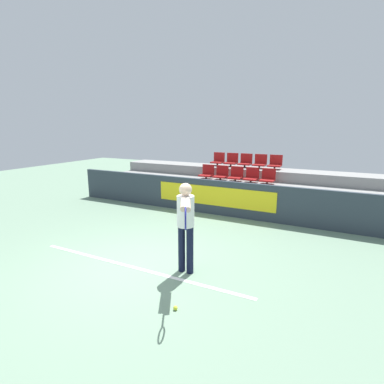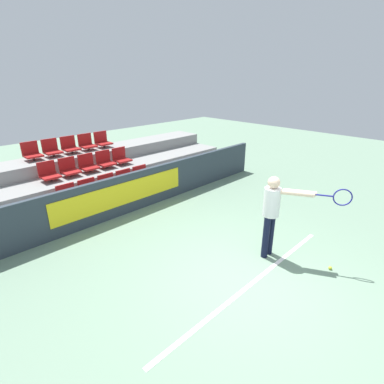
% 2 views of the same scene
% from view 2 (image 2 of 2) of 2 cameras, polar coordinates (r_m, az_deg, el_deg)
% --- Properties ---
extents(ground_plane, '(30.00, 30.00, 0.00)m').
position_cam_2_polar(ground_plane, '(5.68, 10.74, -16.26)').
color(ground_plane, gray).
extents(court_baseline, '(4.74, 0.08, 0.01)m').
position_cam_2_polar(court_baseline, '(5.64, 11.49, -16.57)').
color(court_baseline, white).
rests_on(court_baseline, ground).
extents(barrier_wall, '(10.46, 0.14, 1.06)m').
position_cam_2_polar(barrier_wall, '(7.93, -12.84, -0.46)').
color(barrier_wall, '#2D3842').
rests_on(barrier_wall, ground).
extents(bleacher_tier_front, '(10.06, 1.08, 0.37)m').
position_cam_2_polar(bleacher_tier_front, '(8.56, -14.90, -1.49)').
color(bleacher_tier_front, gray).
rests_on(bleacher_tier_front, ground).
extents(bleacher_tier_middle, '(10.06, 1.08, 0.74)m').
position_cam_2_polar(bleacher_tier_middle, '(9.39, -18.40, 1.42)').
color(bleacher_tier_middle, gray).
rests_on(bleacher_tier_middle, ground).
extents(bleacher_tier_back, '(10.06, 1.08, 1.11)m').
position_cam_2_polar(bleacher_tier_back, '(10.27, -21.32, 3.83)').
color(bleacher_tier_back, gray).
rests_on(bleacher_tier_back, ground).
extents(stadium_chair_0, '(0.46, 0.44, 0.51)m').
position_cam_2_polar(stadium_chair_0, '(8.08, -22.48, -0.87)').
color(stadium_chair_0, '#333333').
rests_on(stadium_chair_0, bleacher_tier_front).
extents(stadium_chair_1, '(0.46, 0.44, 0.51)m').
position_cam_2_polar(stadium_chair_1, '(8.29, -18.95, 0.18)').
color(stadium_chair_1, '#333333').
rests_on(stadium_chair_1, bleacher_tier_front).
extents(stadium_chair_2, '(0.46, 0.44, 0.51)m').
position_cam_2_polar(stadium_chair_2, '(8.52, -15.60, 1.18)').
color(stadium_chair_2, '#333333').
rests_on(stadium_chair_2, bleacher_tier_front).
extents(stadium_chair_3, '(0.46, 0.44, 0.51)m').
position_cam_2_polar(stadium_chair_3, '(8.79, -12.45, 2.11)').
color(stadium_chair_3, '#333333').
rests_on(stadium_chair_3, bleacher_tier_front).
extents(stadium_chair_4, '(0.46, 0.44, 0.51)m').
position_cam_2_polar(stadium_chair_4, '(9.08, -9.48, 2.98)').
color(stadium_chair_4, '#333333').
rests_on(stadium_chair_4, bleacher_tier_front).
extents(stadium_chair_5, '(0.46, 0.44, 0.51)m').
position_cam_2_polar(stadium_chair_5, '(8.93, -25.62, 3.23)').
color(stadium_chair_5, '#333333').
rests_on(stadium_chair_5, bleacher_tier_middle).
extents(stadium_chair_6, '(0.46, 0.44, 0.51)m').
position_cam_2_polar(stadium_chair_6, '(9.11, -22.34, 4.11)').
color(stadium_chair_6, '#333333').
rests_on(stadium_chair_6, bleacher_tier_middle).
extents(stadium_chair_7, '(0.46, 0.44, 0.51)m').
position_cam_2_polar(stadium_chair_7, '(9.33, -19.19, 4.93)').
color(stadium_chair_7, '#333333').
rests_on(stadium_chair_7, bleacher_tier_middle).
extents(stadium_chair_8, '(0.46, 0.44, 0.51)m').
position_cam_2_polar(stadium_chair_8, '(9.57, -16.19, 5.69)').
color(stadium_chair_8, '#333333').
rests_on(stadium_chair_8, bleacher_tier_middle).
extents(stadium_chair_9, '(0.46, 0.44, 0.51)m').
position_cam_2_polar(stadium_chair_9, '(9.84, -13.34, 6.40)').
color(stadium_chair_9, '#333333').
rests_on(stadium_chair_9, bleacher_tier_middle).
extents(stadium_chair_10, '(0.46, 0.44, 0.51)m').
position_cam_2_polar(stadium_chair_10, '(9.83, -28.21, 6.60)').
color(stadium_chair_10, '#333333').
rests_on(stadium_chair_10, bleacher_tier_back).
extents(stadium_chair_11, '(0.46, 0.44, 0.51)m').
position_cam_2_polar(stadium_chair_11, '(10.00, -25.16, 7.34)').
color(stadium_chair_11, '#333333').
rests_on(stadium_chair_11, bleacher_tier_back).
extents(stadium_chair_12, '(0.46, 0.44, 0.51)m').
position_cam_2_polar(stadium_chair_12, '(10.20, -22.22, 8.04)').
color(stadium_chair_12, '#333333').
rests_on(stadium_chair_12, bleacher_tier_back).
extents(stadium_chair_13, '(0.46, 0.44, 0.51)m').
position_cam_2_polar(stadium_chair_13, '(10.42, -19.38, 8.69)').
color(stadium_chair_13, '#333333').
rests_on(stadium_chair_13, bleacher_tier_back).
extents(stadium_chair_14, '(0.46, 0.44, 0.51)m').
position_cam_2_polar(stadium_chair_14, '(10.67, -16.67, 9.30)').
color(stadium_chair_14, '#333333').
rests_on(stadium_chair_14, bleacher_tier_back).
extents(tennis_player, '(0.81, 1.36, 1.69)m').
position_cam_2_polar(tennis_player, '(5.93, 15.49, -3.09)').
color(tennis_player, black).
rests_on(tennis_player, ground).
extents(tennis_ball, '(0.07, 0.07, 0.07)m').
position_cam_2_polar(tennis_ball, '(6.39, 24.83, -12.99)').
color(tennis_ball, '#CCDB33').
rests_on(tennis_ball, ground).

